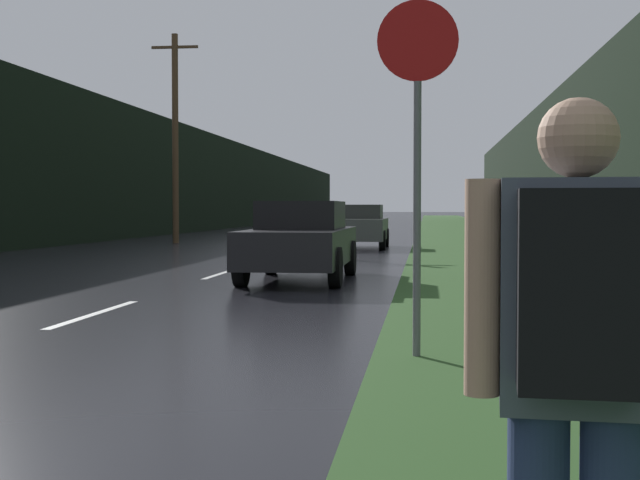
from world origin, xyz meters
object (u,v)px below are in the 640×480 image
(stop_sign, at_px, (417,138))
(car_passing_far, at_px, (357,226))
(car_oncoming, at_px, (322,220))
(hitchhiker_with_backpack, at_px, (577,371))
(car_passing_near, at_px, (301,240))

(stop_sign, xyz_separation_m, car_passing_far, (-2.25, 21.94, -1.24))
(car_oncoming, bearing_deg, hitchhiker_with_backpack, -82.57)
(car_passing_near, bearing_deg, hitchhiker_with_backpack, 100.84)
(car_passing_far, bearing_deg, car_oncoming, -80.21)
(car_passing_near, xyz_separation_m, car_passing_far, (0.00, 13.52, -0.01))
(stop_sign, height_order, car_passing_far, stop_sign)
(hitchhiker_with_backpack, bearing_deg, car_oncoming, 101.61)
(stop_sign, xyz_separation_m, car_passing_near, (-2.25, 8.42, -1.23))
(hitchhiker_with_backpack, distance_m, car_passing_near, 14.38)
(hitchhiker_with_backpack, xyz_separation_m, car_oncoming, (-6.40, 49.03, -0.26))
(stop_sign, relative_size, car_passing_near, 0.67)
(stop_sign, distance_m, car_oncoming, 43.75)
(car_passing_far, xyz_separation_m, car_oncoming, (-3.69, 21.39, -0.06))
(car_passing_far, bearing_deg, car_passing_near, 90.00)
(stop_sign, distance_m, car_passing_far, 22.09)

